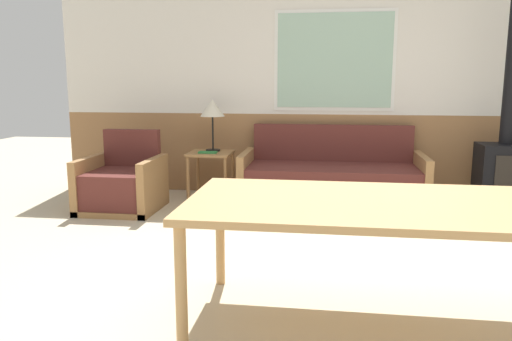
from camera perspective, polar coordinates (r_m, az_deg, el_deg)
ground_plane at (r=3.67m, az=13.05°, el=-11.88°), size 16.00×16.00×0.00m
wall_back at (r=6.03m, az=11.36°, el=9.98°), size 7.20×0.09×2.70m
couch at (r=5.62m, az=8.62°, el=-1.19°), size 2.00×0.85×0.86m
armchair at (r=5.52m, az=-15.03°, el=-1.69°), size 0.79×0.77×0.83m
side_table at (r=5.77m, az=-5.19°, el=1.10°), size 0.49×0.49×0.56m
table_lamp at (r=5.79m, az=-5.00°, el=6.94°), size 0.28×0.28×0.60m
book_stack at (r=5.67m, az=-5.53°, el=2.08°), size 0.21×0.11×0.02m
dining_table at (r=2.80m, az=13.77°, el=-4.54°), size 2.08×1.03×0.72m
wood_stove at (r=5.86m, az=26.71°, el=1.87°), size 0.56×0.42×2.32m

